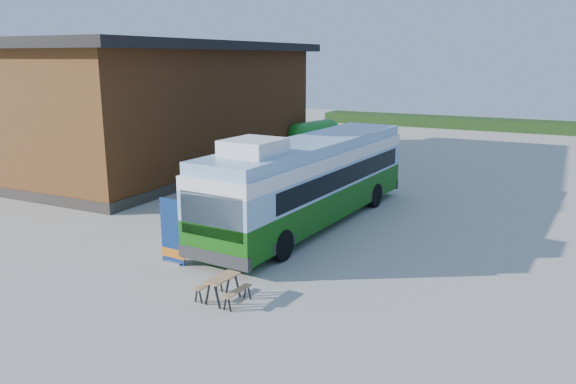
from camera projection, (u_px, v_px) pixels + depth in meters
The scene contains 10 objects.
ground at pixel (238, 236), 21.37m from camera, with size 100.00×100.00×0.00m, color #BCB7AD.
barn at pixel (176, 109), 33.80m from camera, with size 9.60×21.20×7.50m.
hedge at pixel (535, 126), 50.73m from camera, with size 40.00×3.00×1.00m, color #264419.
bus at pixel (310, 178), 22.52m from camera, with size 3.66×13.10×3.98m.
awning at pixel (256, 149), 23.33m from camera, with size 2.97×4.44×0.52m.
banner at pixel (172, 237), 18.33m from camera, with size 0.96×0.23×2.21m.
picnic_table at pixel (223, 283), 15.60m from camera, with size 1.32×1.20×0.71m.
person_a at pixel (197, 178), 27.67m from camera, with size 0.60×0.39×1.64m, color #999999.
person_b at pixel (357, 174), 28.34m from camera, with size 0.86×0.67×1.77m, color #999999.
slurry_tanker at pixel (314, 134), 40.62m from camera, with size 2.47×5.68×2.13m.
Camera 1 is at (10.86, -17.34, 6.66)m, focal length 35.00 mm.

